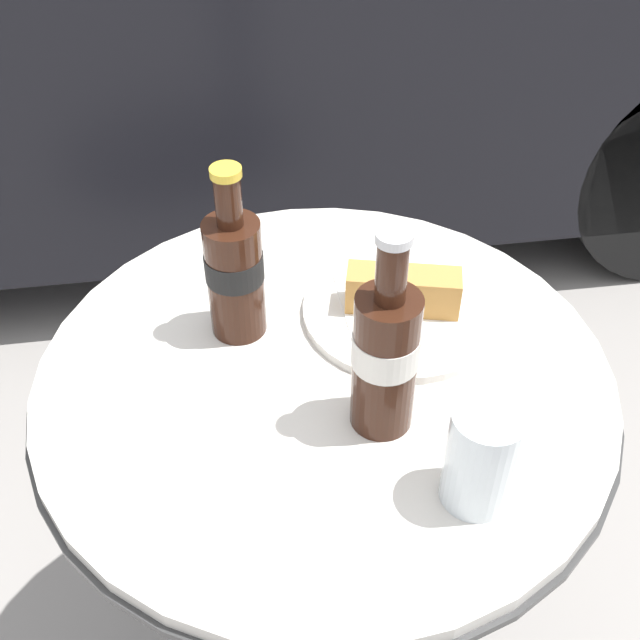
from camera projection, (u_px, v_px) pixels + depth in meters
bistro_table at (324, 475)px, 1.09m from camera, size 0.70×0.70×0.76m
cola_bottle_left at (385, 354)px, 0.83m from camera, size 0.07×0.07×0.26m
cola_bottle_right at (235, 271)px, 0.95m from camera, size 0.07×0.07×0.23m
drinking_glass at (481, 460)px, 0.79m from camera, size 0.07×0.07×0.12m
lunch_plate_near at (402, 304)px, 1.02m from camera, size 0.25×0.25×0.07m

